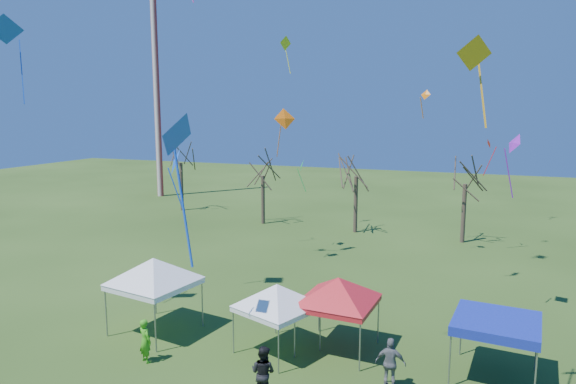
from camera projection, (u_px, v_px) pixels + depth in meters
name	position (u px, v px, depth m)	size (l,w,h in m)	color
ground	(262.00, 381.00, 19.00)	(140.00, 140.00, 0.00)	#274315
radio_mast	(156.00, 88.00, 58.27)	(0.70, 0.70, 25.00)	silver
tree_0	(180.00, 146.00, 50.59)	(3.83, 3.83, 8.44)	#3D2D21
tree_1	(263.00, 158.00, 44.62)	(3.42, 3.42, 7.54)	#3D2D21
tree_2	(357.00, 156.00, 41.33)	(3.71, 3.71, 8.18)	#3D2D21
tree_3	(466.00, 163.00, 38.09)	(3.59, 3.59, 7.91)	#3D2D21
tent_white_west	(153.00, 263.00, 22.81)	(4.45, 4.45, 3.98)	gray
tent_white_mid	(277.00, 289.00, 20.90)	(3.59, 3.59, 3.39)	gray
tent_red	(338.00, 282.00, 21.06)	(4.12, 4.12, 3.64)	gray
tent_blue	(497.00, 324.00, 18.89)	(3.25, 3.25, 2.35)	gray
person_grey	(391.00, 363.00, 18.43)	(1.10, 0.46, 1.88)	slate
person_dark	(263.00, 373.00, 17.73)	(0.93, 0.73, 1.92)	black
person_green	(145.00, 341.00, 20.35)	(0.65, 0.43, 1.78)	green
kite_2	(285.00, 44.00, 40.24)	(0.80, 1.16, 2.94)	yellow
kite_1	(175.00, 162.00, 17.63)	(0.87, 1.00, 2.16)	blue
kite_14	(5.00, 29.00, 22.04)	(1.76, 1.79, 3.84)	blue
kite_17	(514.00, 145.00, 23.58)	(0.90, 1.13, 3.08)	purple
kite_11	(285.00, 119.00, 33.15)	(1.46, 1.38, 3.20)	orange
kite_19	(425.00, 96.00, 32.98)	(0.75, 0.61, 1.87)	orange
kite_13	(301.00, 166.00, 36.00)	(0.71, 0.97, 2.35)	green
kite_22	(489.00, 145.00, 35.09)	(0.78, 0.87, 2.54)	red
kite_27	(474.00, 54.00, 14.63)	(1.18, 0.94, 2.64)	#EFA419
kite_5	(176.00, 137.00, 11.82)	(0.67, 1.17, 3.75)	blue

